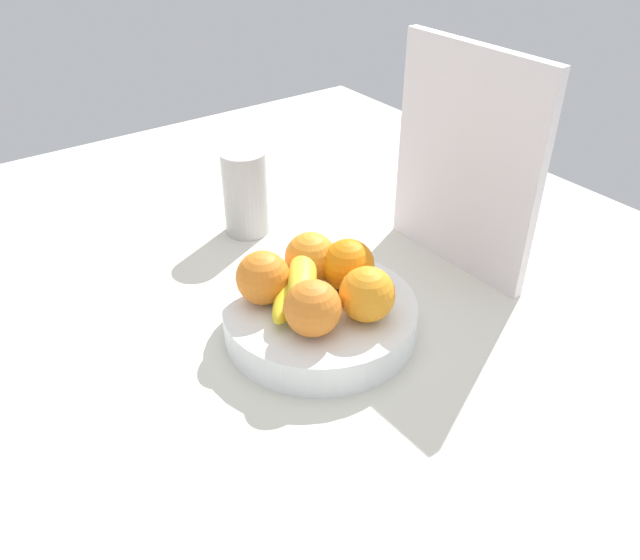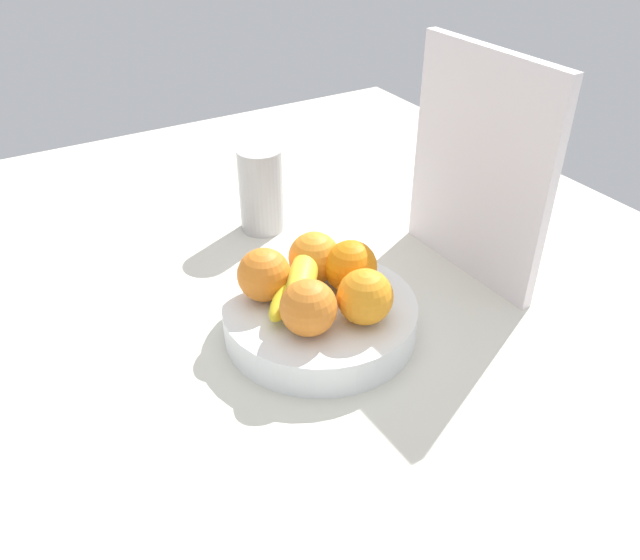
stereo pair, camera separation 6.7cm
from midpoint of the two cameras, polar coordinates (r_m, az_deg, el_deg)
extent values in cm
cube|color=beige|center=(96.90, 3.20, -4.86)|extent=(180.00, 140.00, 3.00)
cylinder|color=white|center=(93.36, 2.06, -3.39)|extent=(27.90, 27.90, 5.14)
sphere|color=orange|center=(86.93, 6.20, -1.54)|extent=(7.70, 7.70, 7.70)
sphere|color=orange|center=(92.87, 4.78, 1.14)|extent=(7.70, 7.70, 7.70)
sphere|color=orange|center=(94.41, 1.28, 1.86)|extent=(7.70, 7.70, 7.70)
sphere|color=orange|center=(90.89, -2.87, 0.41)|extent=(7.70, 7.70, 7.70)
sphere|color=orange|center=(84.48, 1.24, -2.52)|extent=(7.70, 7.70, 7.70)
ellipsoid|color=yellow|center=(91.77, -0.05, -0.58)|extent=(13.88, 15.67, 4.00)
ellipsoid|color=yellow|center=(89.87, 0.60, 0.28)|extent=(15.98, 13.44, 4.00)
cube|color=white|center=(104.15, 15.68, 9.45)|extent=(28.04, 2.47, 36.00)
cylinder|color=#B8B5B4|center=(116.96, -3.58, 7.90)|extent=(7.98, 7.98, 15.49)
camera|label=1|loc=(0.03, -87.86, 1.46)|focal=36.22mm
camera|label=2|loc=(0.03, 92.14, -1.46)|focal=36.22mm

